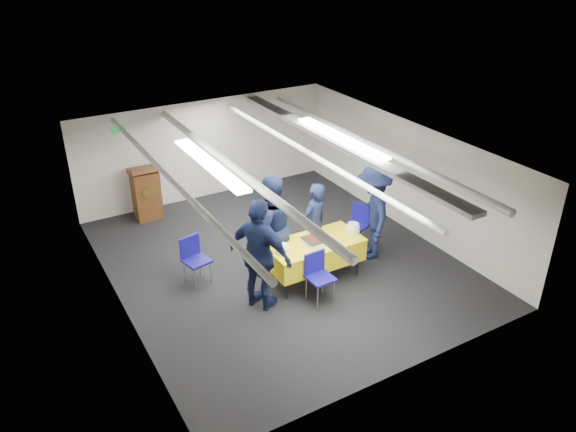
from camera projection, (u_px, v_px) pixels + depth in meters
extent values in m
plane|color=black|center=(280.00, 261.00, 10.76)|extent=(7.00, 7.00, 0.00)
cube|color=silver|center=(205.00, 150.00, 12.92)|extent=(6.00, 0.02, 2.30)
cube|color=silver|center=(116.00, 249.00, 8.90)|extent=(0.02, 7.00, 2.30)
cube|color=silver|center=(406.00, 175.00, 11.57)|extent=(0.02, 7.00, 2.30)
cube|color=silver|center=(279.00, 149.00, 9.72)|extent=(6.00, 7.00, 0.02)
cylinder|color=silver|center=(169.00, 177.00, 8.87)|extent=(0.10, 6.90, 0.10)
cylinder|color=silver|center=(232.00, 167.00, 9.38)|extent=(0.14, 6.90, 0.14)
cylinder|color=silver|center=(308.00, 153.00, 10.07)|extent=(0.10, 6.90, 0.10)
cylinder|color=silver|center=(366.00, 143.00, 10.67)|extent=(0.14, 6.90, 0.14)
cube|color=gray|center=(336.00, 142.00, 10.29)|extent=(0.28, 6.90, 0.08)
cube|color=white|center=(210.00, 164.00, 9.14)|extent=(0.25, 2.60, 0.04)
cube|color=white|center=(341.00, 137.00, 10.30)|extent=(0.25, 2.60, 0.04)
cube|color=#0C591E|center=(119.00, 130.00, 11.69)|extent=(0.30, 0.04, 0.12)
cylinder|color=black|center=(287.00, 290.00, 9.59)|extent=(0.04, 0.04, 0.36)
cylinder|color=black|center=(357.00, 267.00, 10.26)|extent=(0.04, 0.04, 0.36)
cylinder|color=black|center=(270.00, 273.00, 10.06)|extent=(0.04, 0.04, 0.36)
cylinder|color=black|center=(338.00, 252.00, 10.72)|extent=(0.04, 0.04, 0.36)
cube|color=yellow|center=(314.00, 253.00, 9.99)|extent=(1.70, 0.82, 0.39)
cube|color=yellow|center=(315.00, 242.00, 9.89)|extent=(1.72, 0.84, 0.03)
cube|color=white|center=(317.00, 241.00, 9.86)|extent=(0.48, 0.39, 0.06)
cube|color=black|center=(317.00, 238.00, 9.84)|extent=(0.46, 0.37, 0.03)
sphere|color=navy|center=(312.00, 246.00, 9.62)|extent=(0.04, 0.04, 0.04)
sphere|color=navy|center=(302.00, 237.00, 9.88)|extent=(0.04, 0.04, 0.04)
sphere|color=navy|center=(317.00, 244.00, 9.66)|extent=(0.04, 0.04, 0.04)
sphere|color=navy|center=(307.00, 236.00, 9.93)|extent=(0.04, 0.04, 0.04)
sphere|color=navy|center=(323.00, 243.00, 9.71)|extent=(0.04, 0.04, 0.04)
sphere|color=navy|center=(312.00, 234.00, 9.98)|extent=(0.04, 0.04, 0.04)
sphere|color=navy|center=(328.00, 241.00, 9.76)|extent=(0.04, 0.04, 0.04)
sphere|color=navy|center=(317.00, 233.00, 10.03)|extent=(0.04, 0.04, 0.04)
sphere|color=navy|center=(333.00, 240.00, 9.81)|extent=(0.04, 0.04, 0.04)
sphere|color=navy|center=(322.00, 231.00, 10.07)|extent=(0.04, 0.04, 0.04)
sphere|color=navy|center=(308.00, 244.00, 9.67)|extent=(0.04, 0.04, 0.04)
sphere|color=navy|center=(331.00, 237.00, 9.88)|extent=(0.04, 0.04, 0.04)
sphere|color=navy|center=(306.00, 242.00, 9.74)|extent=(0.04, 0.04, 0.04)
sphere|color=navy|center=(328.00, 235.00, 9.95)|extent=(0.04, 0.04, 0.04)
sphere|color=navy|center=(303.00, 240.00, 9.81)|extent=(0.04, 0.04, 0.04)
sphere|color=navy|center=(325.00, 233.00, 10.02)|extent=(0.04, 0.04, 0.04)
cylinder|color=white|center=(283.00, 250.00, 9.52)|extent=(0.23, 0.23, 0.12)
cylinder|color=white|center=(283.00, 246.00, 9.48)|extent=(0.18, 0.18, 0.05)
cylinder|color=white|center=(353.00, 229.00, 10.17)|extent=(0.24, 0.24, 0.12)
cylinder|color=white|center=(353.00, 225.00, 10.14)|extent=(0.20, 0.20, 0.05)
cube|color=brown|center=(146.00, 195.00, 12.14)|extent=(0.55, 0.45, 1.10)
cube|color=brown|center=(144.00, 170.00, 11.85)|extent=(0.62, 0.53, 0.21)
cylinder|color=gold|center=(149.00, 192.00, 11.89)|extent=(0.28, 0.02, 0.28)
cylinder|color=gray|center=(318.00, 298.00, 9.33)|extent=(0.02, 0.02, 0.43)
cylinder|color=gray|center=(334.00, 292.00, 9.49)|extent=(0.02, 0.02, 0.43)
cylinder|color=gray|center=(306.00, 288.00, 9.59)|extent=(0.02, 0.02, 0.43)
cylinder|color=gray|center=(322.00, 282.00, 9.75)|extent=(0.02, 0.02, 0.43)
cube|color=navy|center=(320.00, 278.00, 9.43)|extent=(0.43, 0.43, 0.04)
cube|color=navy|center=(314.00, 262.00, 9.47)|extent=(0.40, 0.05, 0.40)
cylinder|color=gray|center=(342.00, 237.00, 11.16)|extent=(0.02, 0.02, 0.43)
cylinder|color=gray|center=(356.00, 243.00, 10.97)|extent=(0.02, 0.02, 0.43)
cylinder|color=gray|center=(352.00, 231.00, 11.39)|extent=(0.02, 0.02, 0.43)
cylinder|color=gray|center=(366.00, 236.00, 11.20)|extent=(0.02, 0.02, 0.43)
cube|color=navy|center=(355.00, 226.00, 11.07)|extent=(0.53, 0.53, 0.04)
cube|color=navy|center=(361.00, 213.00, 11.10)|extent=(0.17, 0.39, 0.40)
cylinder|color=gray|center=(195.00, 280.00, 9.82)|extent=(0.02, 0.02, 0.43)
cylinder|color=gray|center=(211.00, 272.00, 10.02)|extent=(0.02, 0.02, 0.43)
cylinder|color=gray|center=(184.00, 272.00, 10.04)|extent=(0.02, 0.02, 0.43)
cylinder|color=gray|center=(200.00, 265.00, 10.24)|extent=(0.02, 0.02, 0.43)
cube|color=navy|center=(197.00, 261.00, 9.92)|extent=(0.50, 0.50, 0.04)
cube|color=navy|center=(190.00, 246.00, 9.95)|extent=(0.40, 0.12, 0.40)
imported|color=black|center=(314.00, 224.00, 10.37)|extent=(0.69, 0.55, 1.64)
imported|color=black|center=(270.00, 227.00, 9.94)|extent=(1.02, 0.83, 1.95)
imported|color=black|center=(260.00, 255.00, 9.06)|extent=(0.97, 1.24, 1.97)
imported|color=black|center=(372.00, 213.00, 10.55)|extent=(1.12, 1.37, 1.85)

